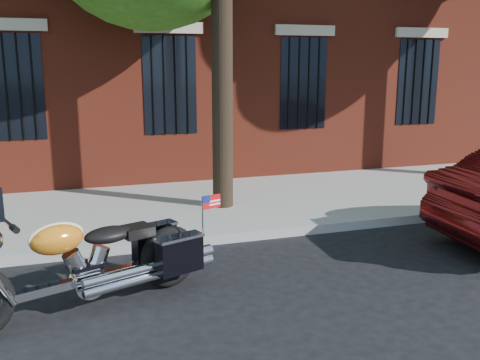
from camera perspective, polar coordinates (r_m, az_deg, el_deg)
name	(u,v)px	position (r m, az deg, el deg)	size (l,w,h in m)	color
ground	(249,277)	(6.88, 0.95, -10.28)	(120.00, 120.00, 0.00)	black
curb	(219,238)	(8.09, -2.22, -6.20)	(40.00, 0.16, 0.15)	gray
sidewalk	(191,207)	(9.84, -5.20, -2.86)	(40.00, 3.60, 0.15)	gray
motorcycle	(96,264)	(6.08, -15.10, -8.61)	(2.99, 1.49, 1.53)	black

